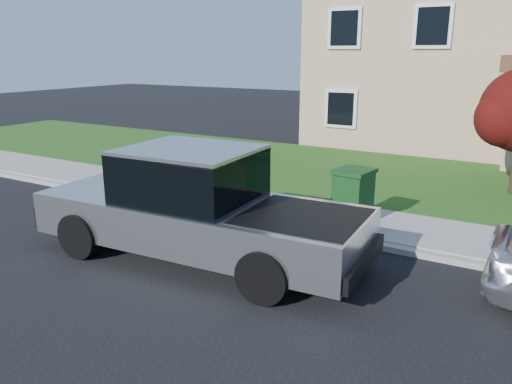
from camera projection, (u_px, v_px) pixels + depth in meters
ground at (197, 279)px, 8.52m from camera, size 80.00×80.00×0.00m
curb at (318, 234)px, 10.43m from camera, size 40.00×0.20×0.12m
sidewalk at (338, 219)px, 11.34m from camera, size 40.00×2.00×0.15m
lawn at (392, 178)px, 15.10m from camera, size 40.00×7.00×0.10m
house at (457, 66)px, 20.67m from camera, size 14.00×11.30×6.85m
pickup_truck at (197, 208)px, 9.16m from camera, size 6.44×2.53×2.09m
woman at (225, 197)px, 10.51m from camera, size 0.64×0.52×1.67m
trash_bin at (353, 195)px, 10.79m from camera, size 0.83×0.92×1.18m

